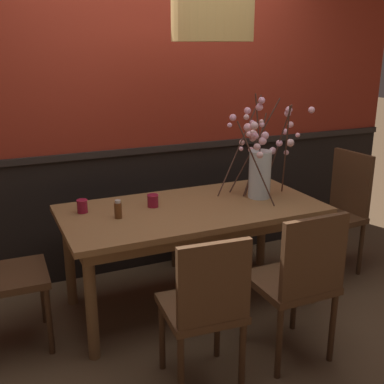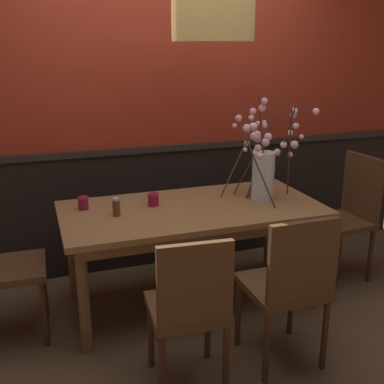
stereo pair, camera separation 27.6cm
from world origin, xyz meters
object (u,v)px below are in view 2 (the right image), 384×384
(chair_near_side_right, at_px, (289,283))
(candle_holder_nearer_center, at_px, (83,203))
(dining_table, at_px, (192,218))
(candle_holder_nearer_edge, at_px, (153,199))
(pendant_lamp, at_px, (213,21))
(chair_near_side_left, at_px, (190,306))
(chair_far_side_right, at_px, (188,197))
(chair_head_east_end, at_px, (350,211))
(vase_with_blossoms, at_px, (264,166))
(condiment_bottle, at_px, (116,207))

(chair_near_side_right, distance_m, candle_holder_nearer_center, 1.45)
(dining_table, distance_m, candle_holder_nearer_edge, 0.30)
(candle_holder_nearer_center, bearing_deg, pendant_lamp, -14.10)
(candle_holder_nearer_center, xyz_separation_m, pendant_lamp, (0.84, -0.21, 1.16))
(chair_near_side_left, height_order, chair_far_side_right, chair_far_side_right)
(dining_table, height_order, chair_near_side_left, chair_near_side_left)
(chair_near_side_left, bearing_deg, dining_table, 70.27)
(dining_table, bearing_deg, candle_holder_nearer_edge, 155.46)
(chair_head_east_end, relative_size, candle_holder_nearer_center, 11.07)
(chair_far_side_right, bearing_deg, chair_near_side_right, -89.16)
(vase_with_blossoms, bearing_deg, chair_far_side_right, 107.61)
(chair_near_side_left, bearing_deg, candle_holder_nearer_edge, 86.17)
(dining_table, bearing_deg, chair_head_east_end, 0.80)
(chair_near_side_left, height_order, candle_holder_nearer_edge, chair_near_side_left)
(chair_head_east_end, relative_size, chair_near_side_left, 1.09)
(dining_table, height_order, chair_near_side_right, chair_near_side_right)
(dining_table, distance_m, condiment_bottle, 0.54)
(chair_far_side_right, bearing_deg, candle_holder_nearer_edge, -123.75)
(dining_table, height_order, candle_holder_nearer_edge, candle_holder_nearer_edge)
(chair_near_side_right, height_order, condiment_bottle, chair_near_side_right)
(chair_head_east_end, xyz_separation_m, condiment_bottle, (-1.84, -0.03, 0.24))
(chair_near_side_right, relative_size, chair_far_side_right, 1.01)
(pendant_lamp, bearing_deg, chair_far_side_right, 81.47)
(chair_near_side_right, distance_m, chair_far_side_right, 1.71)
(vase_with_blossoms, distance_m, condiment_bottle, 1.07)
(dining_table, distance_m, chair_near_side_left, 0.93)
(chair_near_side_left, xyz_separation_m, condiment_bottle, (-0.21, 0.85, 0.28))
(candle_holder_nearer_edge, height_order, condiment_bottle, condiment_bottle)
(chair_near_side_left, relative_size, chair_far_side_right, 0.98)
(vase_with_blossoms, height_order, pendant_lamp, pendant_lamp)
(chair_head_east_end, relative_size, pendant_lamp, 1.21)
(chair_head_east_end, height_order, candle_holder_nearer_edge, chair_head_east_end)
(chair_near_side_right, distance_m, pendant_lamp, 1.64)
(chair_near_side_right, height_order, chair_far_side_right, chair_near_side_right)
(candle_holder_nearer_edge, bearing_deg, chair_head_east_end, -3.39)
(chair_near_side_left, distance_m, pendant_lamp, 1.71)
(chair_near_side_right, bearing_deg, chair_near_side_left, -177.70)
(chair_near_side_right, bearing_deg, dining_table, 108.98)
(chair_head_east_end, distance_m, candle_holder_nearer_center, 2.05)
(chair_head_east_end, relative_size, condiment_bottle, 8.15)
(chair_head_east_end, height_order, chair_near_side_right, chair_head_east_end)
(chair_near_side_right, relative_size, candle_holder_nearer_edge, 10.75)
(dining_table, xyz_separation_m, chair_near_side_right, (0.29, -0.84, -0.13))
(candle_holder_nearer_center, xyz_separation_m, candle_holder_nearer_edge, (0.46, -0.08, -0.00))
(dining_table, xyz_separation_m, vase_with_blossoms, (0.54, 0.00, 0.32))
(candle_holder_nearer_edge, bearing_deg, condiment_bottle, -156.57)
(dining_table, xyz_separation_m, condiment_bottle, (-0.52, -0.01, 0.14))
(chair_near_side_left, bearing_deg, condiment_bottle, 104.01)
(candle_holder_nearer_edge, relative_size, pendant_lamp, 0.11)
(condiment_bottle, bearing_deg, chair_head_east_end, 0.86)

